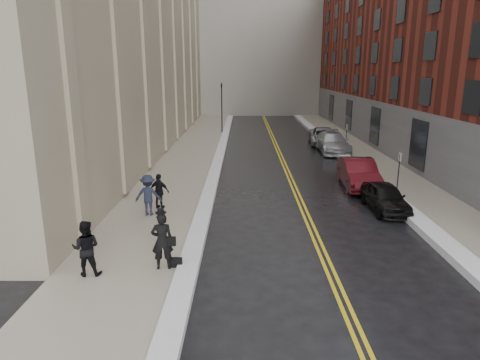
{
  "coord_description": "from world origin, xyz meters",
  "views": [
    {
      "loc": [
        -0.39,
        -14.23,
        6.47
      ],
      "look_at": [
        -0.54,
        4.61,
        1.6
      ],
      "focal_mm": 32.0,
      "sensor_mm": 36.0,
      "label": 1
    }
  ],
  "objects_px": {
    "pedestrian_a": "(86,248)",
    "pedestrian_b": "(148,195)",
    "car_silver_far": "(324,136)",
    "pedestrian_c": "(159,191)",
    "car_black": "(385,197)",
    "car_maroon": "(358,173)",
    "car_silver_near": "(333,143)",
    "pedestrian_main": "(162,241)"
  },
  "relations": [
    {
      "from": "car_maroon",
      "to": "pedestrian_b",
      "type": "bearing_deg",
      "value": -151.15
    },
    {
      "from": "pedestrian_a",
      "to": "pedestrian_main",
      "type": "bearing_deg",
      "value": -173.22
    },
    {
      "from": "car_black",
      "to": "pedestrian_b",
      "type": "distance_m",
      "value": 10.98
    },
    {
      "from": "pedestrian_main",
      "to": "pedestrian_a",
      "type": "distance_m",
      "value": 2.36
    },
    {
      "from": "car_silver_near",
      "to": "pedestrian_a",
      "type": "distance_m",
      "value": 24.85
    },
    {
      "from": "car_maroon",
      "to": "pedestrian_a",
      "type": "distance_m",
      "value": 15.89
    },
    {
      "from": "pedestrian_b",
      "to": "pedestrian_main",
      "type": "bearing_deg",
      "value": 105.84
    },
    {
      "from": "car_silver_far",
      "to": "pedestrian_b",
      "type": "bearing_deg",
      "value": -115.14
    },
    {
      "from": "pedestrian_a",
      "to": "pedestrian_b",
      "type": "distance_m",
      "value": 5.84
    },
    {
      "from": "pedestrian_main",
      "to": "car_silver_far",
      "type": "bearing_deg",
      "value": -119.86
    },
    {
      "from": "pedestrian_b",
      "to": "pedestrian_a",
      "type": "bearing_deg",
      "value": 82.2
    },
    {
      "from": "car_silver_near",
      "to": "pedestrian_b",
      "type": "height_order",
      "value": "pedestrian_b"
    },
    {
      "from": "car_maroon",
      "to": "car_silver_near",
      "type": "bearing_deg",
      "value": 89.03
    },
    {
      "from": "car_black",
      "to": "car_maroon",
      "type": "bearing_deg",
      "value": 91.44
    },
    {
      "from": "pedestrian_main",
      "to": "pedestrian_a",
      "type": "relative_size",
      "value": 1.07
    },
    {
      "from": "car_maroon",
      "to": "pedestrian_c",
      "type": "height_order",
      "value": "pedestrian_c"
    },
    {
      "from": "car_maroon",
      "to": "pedestrian_c",
      "type": "bearing_deg",
      "value": -154.71
    },
    {
      "from": "pedestrian_main",
      "to": "car_silver_near",
      "type": "bearing_deg",
      "value": -123.28
    },
    {
      "from": "pedestrian_c",
      "to": "car_maroon",
      "type": "bearing_deg",
      "value": -141.64
    },
    {
      "from": "car_black",
      "to": "pedestrian_main",
      "type": "bearing_deg",
      "value": -146.39
    },
    {
      "from": "car_black",
      "to": "pedestrian_a",
      "type": "height_order",
      "value": "pedestrian_a"
    },
    {
      "from": "car_silver_far",
      "to": "pedestrian_a",
      "type": "bearing_deg",
      "value": -110.48
    },
    {
      "from": "car_maroon",
      "to": "pedestrian_a",
      "type": "height_order",
      "value": "pedestrian_a"
    },
    {
      "from": "car_black",
      "to": "pedestrian_c",
      "type": "height_order",
      "value": "pedestrian_c"
    },
    {
      "from": "car_black",
      "to": "pedestrian_a",
      "type": "xyz_separation_m",
      "value": [
        -11.62,
        -6.95,
        0.4
      ]
    },
    {
      "from": "car_silver_near",
      "to": "pedestrian_main",
      "type": "bearing_deg",
      "value": -114.85
    },
    {
      "from": "pedestrian_main",
      "to": "pedestrian_a",
      "type": "bearing_deg",
      "value": 2.56
    },
    {
      "from": "pedestrian_main",
      "to": "pedestrian_b",
      "type": "relative_size",
      "value": 1.04
    },
    {
      "from": "pedestrian_a",
      "to": "car_maroon",
      "type": "bearing_deg",
      "value": -140.24
    },
    {
      "from": "car_black",
      "to": "car_silver_far",
      "type": "bearing_deg",
      "value": 87.16
    },
    {
      "from": "pedestrian_b",
      "to": "pedestrian_c",
      "type": "relative_size",
      "value": 1.11
    },
    {
      "from": "car_silver_far",
      "to": "pedestrian_c",
      "type": "bearing_deg",
      "value": -115.66
    },
    {
      "from": "pedestrian_a",
      "to": "pedestrian_c",
      "type": "relative_size",
      "value": 1.09
    },
    {
      "from": "pedestrian_c",
      "to": "car_black",
      "type": "bearing_deg",
      "value": -162.99
    },
    {
      "from": "pedestrian_b",
      "to": "car_maroon",
      "type": "bearing_deg",
      "value": -154.78
    },
    {
      "from": "car_black",
      "to": "car_silver_near",
      "type": "relative_size",
      "value": 0.7
    },
    {
      "from": "car_silver_far",
      "to": "pedestrian_main",
      "type": "relative_size",
      "value": 2.77
    },
    {
      "from": "car_black",
      "to": "car_maroon",
      "type": "height_order",
      "value": "car_maroon"
    },
    {
      "from": "car_black",
      "to": "pedestrian_c",
      "type": "relative_size",
      "value": 2.32
    },
    {
      "from": "car_black",
      "to": "car_silver_far",
      "type": "height_order",
      "value": "car_silver_far"
    },
    {
      "from": "car_maroon",
      "to": "pedestrian_b",
      "type": "height_order",
      "value": "pedestrian_b"
    },
    {
      "from": "car_black",
      "to": "pedestrian_main",
      "type": "relative_size",
      "value": 1.99
    }
  ]
}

